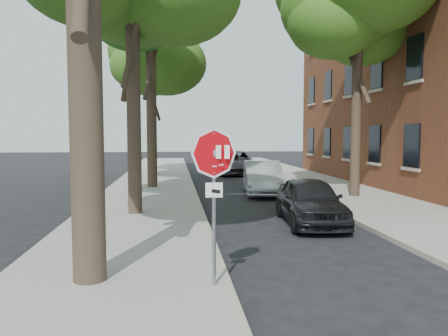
% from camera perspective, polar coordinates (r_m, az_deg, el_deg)
% --- Properties ---
extents(ground, '(120.00, 120.00, 0.00)m').
position_cam_1_polar(ground, '(7.65, 4.13, -15.66)').
color(ground, black).
rests_on(ground, ground).
extents(sidewalk_left, '(4.00, 55.00, 0.12)m').
position_cam_1_polar(sidewalk_left, '(19.26, -9.91, -3.31)').
color(sidewalk_left, gray).
rests_on(sidewalk_left, ground).
extents(sidewalk_right, '(4.00, 55.00, 0.12)m').
position_cam_1_polar(sidewalk_right, '(20.58, 14.47, -2.89)').
color(sidewalk_right, gray).
rests_on(sidewalk_right, ground).
extents(curb_left, '(0.12, 55.00, 0.13)m').
position_cam_1_polar(curb_left, '(19.25, -3.80, -3.24)').
color(curb_left, '#9E9384').
rests_on(curb_left, ground).
extents(curb_right, '(0.12, 55.00, 0.13)m').
position_cam_1_polar(curb_right, '(19.94, 8.95, -3.02)').
color(curb_right, '#9E9384').
rests_on(curb_right, ground).
extents(stop_sign, '(0.76, 0.34, 2.61)m').
position_cam_1_polar(stop_sign, '(7.09, -1.32, -1.05)').
color(stop_sign, gray).
rests_on(stop_sign, sidewalk_left).
extents(tree_mid_b, '(5.88, 5.46, 10.36)m').
position_cam_1_polar(tree_mid_b, '(21.88, -9.64, 18.56)').
color(tree_mid_b, black).
rests_on(tree_mid_b, sidewalk_left).
extents(tree_far, '(5.29, 4.91, 9.33)m').
position_cam_1_polar(tree_far, '(28.57, -9.45, 13.59)').
color(tree_far, black).
rests_on(tree_far, sidewalk_left).
extents(tree_right, '(5.29, 4.91, 9.33)m').
position_cam_1_polar(tree_right, '(19.22, 16.95, 18.04)').
color(tree_right, black).
rests_on(tree_right, sidewalk_right).
extents(car_a, '(1.93, 4.14, 1.37)m').
position_cam_1_polar(car_a, '(13.05, 11.18, -4.22)').
color(car_a, black).
rests_on(car_a, ground).
extents(car_b, '(2.02, 4.55, 1.45)m').
position_cam_1_polar(car_b, '(19.21, 5.07, -1.29)').
color(car_b, '#B1B4BA').
rests_on(car_b, ground).
extents(car_d, '(3.08, 5.74, 1.53)m').
position_cam_1_polar(car_d, '(28.66, 1.42, 0.69)').
color(car_d, black).
rests_on(car_d, ground).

